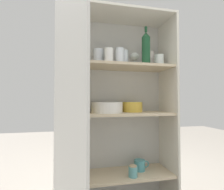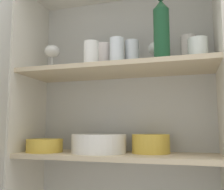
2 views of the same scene
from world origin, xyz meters
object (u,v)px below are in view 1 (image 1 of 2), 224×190
(wine_bottle, at_px, (146,48))
(mixing_bowl_large, at_px, (132,107))
(plate_stack_white, at_px, (107,107))
(coffee_mug_primary, at_px, (140,165))
(storage_jar, at_px, (133,171))
(serving_bowl_small, at_px, (74,109))

(wine_bottle, xyz_separation_m, mixing_bowl_large, (-0.07, 0.12, -0.46))
(plate_stack_white, height_order, mixing_bowl_large, same)
(plate_stack_white, distance_m, mixing_bowl_large, 0.23)
(coffee_mug_primary, height_order, storage_jar, same)
(wine_bottle, height_order, storage_jar, wine_bottle)
(plate_stack_white, bearing_deg, serving_bowl_small, -171.05)
(wine_bottle, xyz_separation_m, coffee_mug_primary, (-0.02, 0.10, -0.93))
(coffee_mug_primary, relative_size, storage_jar, 1.50)
(wine_bottle, xyz_separation_m, plate_stack_white, (-0.29, 0.08, -0.46))
(wine_bottle, relative_size, plate_stack_white, 1.22)
(plate_stack_white, xyz_separation_m, storage_jar, (0.18, -0.08, -0.47))
(plate_stack_white, distance_m, serving_bowl_small, 0.25)
(plate_stack_white, relative_size, coffee_mug_primary, 1.92)
(mixing_bowl_large, height_order, storage_jar, mixing_bowl_large)
(mixing_bowl_large, distance_m, coffee_mug_primary, 0.48)
(wine_bottle, xyz_separation_m, serving_bowl_small, (-0.54, 0.04, -0.47))
(wine_bottle, height_order, serving_bowl_small, wine_bottle)
(wine_bottle, bearing_deg, serving_bowl_small, 175.52)
(plate_stack_white, xyz_separation_m, coffee_mug_primary, (0.27, 0.02, -0.47))
(serving_bowl_small, distance_m, storage_jar, 0.63)
(plate_stack_white, relative_size, storage_jar, 2.88)
(coffee_mug_primary, xyz_separation_m, storage_jar, (-0.09, -0.10, -0.00))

